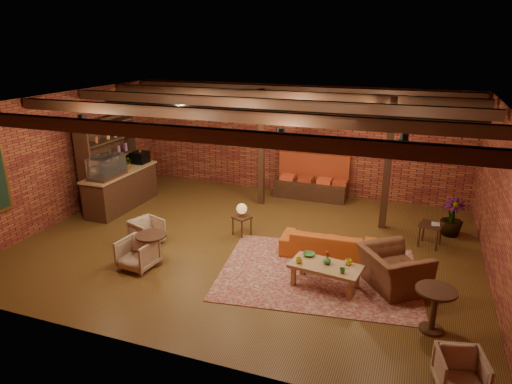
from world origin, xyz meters
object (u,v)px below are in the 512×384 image
(round_table_left, at_px, (152,244))
(armchair_b, at_px, (138,252))
(side_table_book, at_px, (431,226))
(round_table_right, at_px, (435,303))
(sofa, at_px, (328,243))
(armchair_right, at_px, (394,263))
(armchair_far, at_px, (461,371))
(plant_tall, at_px, (458,180))
(coffee_table, at_px, (325,267))
(armchair_a, at_px, (147,230))
(side_table_lamp, at_px, (242,211))

(round_table_left, distance_m, armchair_b, 0.32)
(side_table_book, height_order, round_table_right, round_table_right)
(sofa, distance_m, round_table_left, 3.71)
(armchair_right, bearing_deg, armchair_far, 166.10)
(plant_tall, bearing_deg, round_table_right, -95.74)
(coffee_table, height_order, armchair_right, armchair_right)
(sofa, xyz_separation_m, side_table_book, (2.06, 1.28, 0.20))
(armchair_a, height_order, plant_tall, plant_tall)
(coffee_table, distance_m, armchair_right, 1.27)
(coffee_table, bearing_deg, armchair_b, -171.28)
(armchair_right, relative_size, side_table_book, 2.04)
(round_table_right, bearing_deg, plant_tall, 84.26)
(side_table_book, bearing_deg, armchair_right, -106.79)
(armchair_far, bearing_deg, armchair_right, 100.41)
(side_table_lamp, relative_size, round_table_right, 1.06)
(side_table_lamp, bearing_deg, sofa, -10.54)
(coffee_table, relative_size, side_table_lamp, 1.76)
(sofa, relative_size, coffee_table, 1.43)
(coffee_table, distance_m, armchair_b, 3.78)
(coffee_table, distance_m, armchair_far, 3.04)
(armchair_a, height_order, armchair_b, armchair_b)
(armchair_b, bearing_deg, armchair_right, 16.53)
(side_table_book, distance_m, armchair_far, 4.63)
(side_table_book, relative_size, round_table_right, 0.76)
(armchair_right, bearing_deg, round_table_right, 173.98)
(sofa, height_order, side_table_lamp, side_table_lamp)
(round_table_left, distance_m, armchair_a, 1.07)
(coffee_table, distance_m, armchair_a, 4.23)
(armchair_a, relative_size, side_table_book, 1.13)
(sofa, relative_size, armchair_b, 2.89)
(armchair_a, distance_m, plant_tall, 7.21)
(round_table_left, bearing_deg, armchair_right, 8.94)
(armchair_right, xyz_separation_m, side_table_book, (0.65, 2.16, -0.02))
(coffee_table, bearing_deg, sofa, 99.15)
(round_table_right, bearing_deg, side_table_lamp, 150.08)
(coffee_table, height_order, round_table_right, round_table_right)
(round_table_left, distance_m, armchair_right, 4.80)
(round_table_right, bearing_deg, sofa, 135.87)
(coffee_table, bearing_deg, side_table_book, 54.07)
(side_table_lamp, distance_m, armchair_b, 2.66)
(round_table_right, relative_size, armchair_far, 1.22)
(armchair_far, bearing_deg, side_table_book, 82.18)
(side_table_lamp, distance_m, round_table_right, 4.91)
(sofa, relative_size, round_table_left, 2.98)
(round_table_left, relative_size, armchair_a, 1.03)
(side_table_lamp, bearing_deg, coffee_table, -35.56)
(plant_tall, bearing_deg, round_table_left, -147.72)
(armchair_b, height_order, plant_tall, plant_tall)
(armchair_a, height_order, armchair_right, armchair_right)
(side_table_lamp, relative_size, armchair_b, 1.15)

